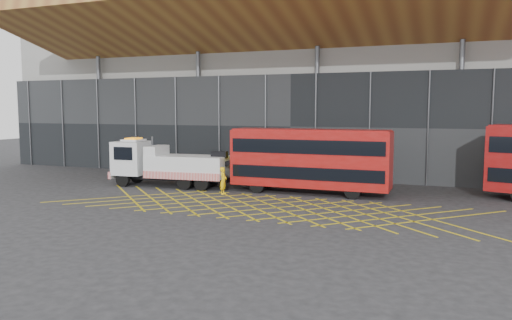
% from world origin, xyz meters
% --- Properties ---
extents(ground_plane, '(120.00, 120.00, 0.00)m').
position_xyz_m(ground_plane, '(0.00, 0.00, 0.00)').
color(ground_plane, '#242426').
extents(road_markings, '(24.76, 7.16, 0.01)m').
position_xyz_m(road_markings, '(4.00, 0.00, 0.01)').
color(road_markings, gold).
rests_on(road_markings, ground_plane).
extents(construction_building, '(55.00, 23.97, 18.00)m').
position_xyz_m(construction_building, '(1.92, 18.40, 8.98)').
color(construction_building, gray).
rests_on(construction_building, ground_plane).
extents(recovery_truck, '(9.77, 2.93, 3.39)m').
position_xyz_m(recovery_truck, '(-4.78, 4.29, 1.57)').
color(recovery_truck, black).
rests_on(recovery_truck, ground_plane).
extents(bus_towed, '(10.07, 2.39, 4.09)m').
position_xyz_m(bus_towed, '(5.23, 5.10, 2.27)').
color(bus_towed, '#9E0F0C').
rests_on(bus_towed, ground_plane).
extents(worker, '(0.48, 0.67, 1.72)m').
position_xyz_m(worker, '(0.24, 2.88, 0.86)').
color(worker, yellow).
rests_on(worker, ground_plane).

